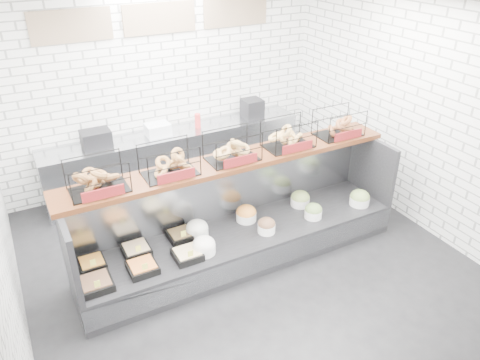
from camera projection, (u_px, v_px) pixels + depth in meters
ground at (253, 270)px, 5.63m from camera, size 5.50×5.50×0.00m
room_shell at (228, 91)px, 5.10m from camera, size 5.02×5.51×3.01m
display_case at (239, 233)px, 5.73m from camera, size 4.00×0.90×1.20m
bagel_shelf at (232, 150)px, 5.36m from camera, size 4.10×0.50×0.40m
prep_counter at (177, 157)px, 7.28m from camera, size 4.00×0.60×1.20m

